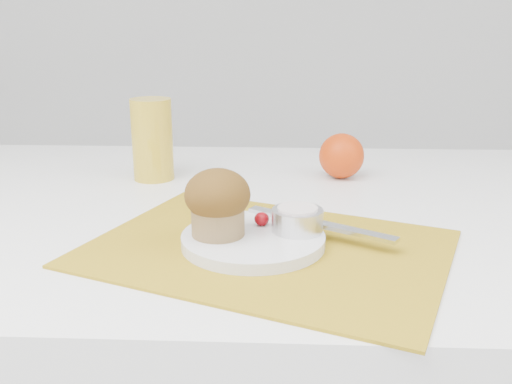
{
  "coord_description": "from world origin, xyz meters",
  "views": [
    {
      "loc": [
        0.08,
        -0.8,
        1.03
      ],
      "look_at": [
        0.04,
        -0.05,
        0.8
      ],
      "focal_mm": 40.0,
      "sensor_mm": 36.0,
      "label": 1
    }
  ],
  "objects_px": {
    "muffin": "(218,202)",
    "plate": "(253,240)",
    "orange": "(342,156)",
    "juice_glass": "(152,139)"
  },
  "relations": [
    {
      "from": "orange",
      "to": "muffin",
      "type": "bearing_deg",
      "value": -119.0
    },
    {
      "from": "plate",
      "to": "orange",
      "type": "bearing_deg",
      "value": 66.92
    },
    {
      "from": "orange",
      "to": "juice_glass",
      "type": "distance_m",
      "value": 0.34
    },
    {
      "from": "juice_glass",
      "to": "muffin",
      "type": "bearing_deg",
      "value": -64.39
    },
    {
      "from": "juice_glass",
      "to": "orange",
      "type": "bearing_deg",
      "value": 3.81
    },
    {
      "from": "plate",
      "to": "juice_glass",
      "type": "relative_size",
      "value": 1.26
    },
    {
      "from": "orange",
      "to": "muffin",
      "type": "xyz_separation_m",
      "value": [
        -0.19,
        -0.34,
        0.02
      ]
    },
    {
      "from": "orange",
      "to": "muffin",
      "type": "height_order",
      "value": "muffin"
    },
    {
      "from": "muffin",
      "to": "plate",
      "type": "bearing_deg",
      "value": 2.59
    },
    {
      "from": "plate",
      "to": "orange",
      "type": "relative_size",
      "value": 2.24
    }
  ]
}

